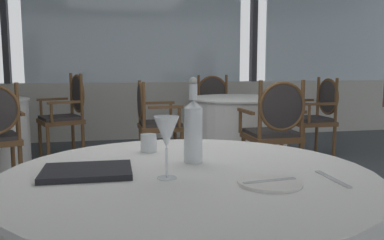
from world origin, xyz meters
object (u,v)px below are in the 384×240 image
at_px(dining_chair_1_1, 153,117).
at_px(dining_chair_1_2, 276,125).
at_px(menu_book, 87,171).
at_px(dining_chair_0_2, 68,109).
at_px(water_bottle, 193,128).
at_px(wine_glass, 166,133).
at_px(water_tumbler, 149,143).
at_px(dining_chair_1_0, 215,105).
at_px(side_plate, 270,182).
at_px(dining_chair_1_3, 318,112).

height_order(dining_chair_1_1, dining_chair_1_2, dining_chair_1_2).
bearing_deg(menu_book, dining_chair_1_2, 53.73).
xyz_separation_m(dining_chair_0_2, dining_chair_1_2, (1.94, -1.64, -0.01)).
bearing_deg(dining_chair_0_2, water_bottle, 81.40).
relative_size(wine_glass, dining_chair_0_2, 0.20).
bearing_deg(dining_chair_0_2, water_tumbler, 79.77).
relative_size(water_bottle, dining_chair_1_0, 0.34).
distance_m(side_plate, water_bottle, 0.40).
height_order(dining_chair_0_2, dining_chair_1_0, dining_chair_0_2).
bearing_deg(water_tumbler, wine_glass, -88.46).
bearing_deg(water_bottle, dining_chair_0_2, 101.72).
distance_m(wine_glass, dining_chair_1_1, 3.18).
relative_size(dining_chair_0_2, dining_chair_1_2, 1.03).
bearing_deg(dining_chair_1_2, wine_glass, 147.53).
relative_size(water_tumbler, dining_chair_1_1, 0.08).
xyz_separation_m(side_plate, dining_chair_0_2, (-0.92, 3.93, -0.16)).
xyz_separation_m(menu_book, dining_chair_1_0, (1.56, 4.04, -0.19)).
bearing_deg(wine_glass, water_tumbler, 91.54).
bearing_deg(dining_chair_1_3, menu_book, 49.15).
distance_m(menu_book, dining_chair_1_2, 2.60).
bearing_deg(dining_chair_1_1, side_plate, -91.15).
distance_m(side_plate, dining_chair_1_1, 3.28).
bearing_deg(water_tumbler, menu_book, -126.94).
relative_size(menu_book, dining_chair_1_1, 0.32).
distance_m(water_tumbler, dining_chair_1_2, 2.19).
bearing_deg(dining_chair_1_1, water_tumbler, -97.90).
bearing_deg(menu_book, side_plate, -21.52).
bearing_deg(wine_glass, dining_chair_0_2, 99.12).
bearing_deg(water_tumbler, dining_chair_1_3, 49.64).
bearing_deg(dining_chair_0_2, side_plate, 82.80).
xyz_separation_m(dining_chair_1_0, dining_chair_1_2, (0.03, -1.99, 0.01)).
distance_m(menu_book, dining_chair_1_1, 3.09).
xyz_separation_m(wine_glass, menu_book, (-0.26, 0.11, -0.14)).
bearing_deg(dining_chair_1_2, dining_chair_1_3, -44.99).
xyz_separation_m(water_tumbler, dining_chair_1_2, (1.34, 1.72, -0.21)).
relative_size(side_plate, water_tumbler, 2.70).
relative_size(water_bottle, dining_chair_1_3, 0.34).
distance_m(side_plate, dining_chair_0_2, 4.04).
distance_m(dining_chair_1_2, dining_chair_1_3, 1.41).
bearing_deg(wine_glass, dining_chair_1_2, 58.36).
bearing_deg(dining_chair_1_2, dining_chair_1_0, 0.00).
distance_m(water_bottle, dining_chair_0_2, 3.68).
relative_size(side_plate, menu_book, 0.68).
bearing_deg(side_plate, menu_book, 157.00).
distance_m(menu_book, dining_chair_1_3, 4.00).
bearing_deg(dining_chair_1_2, dining_chair_0_2, 48.91).
bearing_deg(wine_glass, side_plate, -23.19).
relative_size(side_plate, dining_chair_0_2, 0.20).
bearing_deg(water_tumbler, dining_chair_1_0, 70.55).
bearing_deg(dining_chair_1_2, dining_chair_1_1, 44.88).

